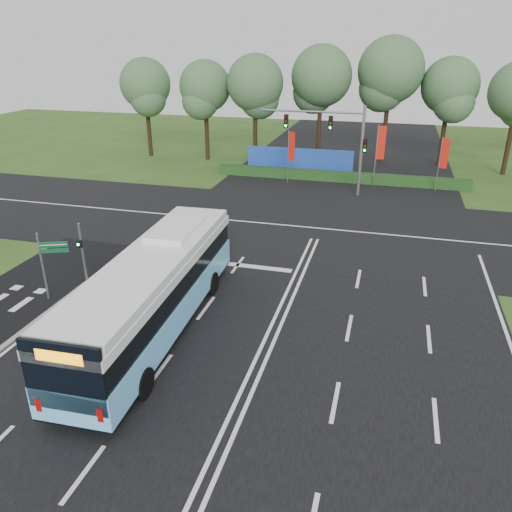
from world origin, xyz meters
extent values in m
plane|color=#2D4F1A|center=(0.00, 0.00, 0.00)|extent=(120.00, 120.00, 0.00)
cube|color=black|center=(0.00, 0.00, 0.02)|extent=(20.00, 120.00, 0.04)
cube|color=black|center=(0.00, 12.00, 0.03)|extent=(120.00, 14.00, 0.05)
cube|color=gray|center=(-10.10, -3.00, 0.06)|extent=(0.25, 18.00, 0.12)
cube|color=#6CC4FB|center=(-4.64, -2.30, 1.18)|extent=(3.29, 13.29, 1.21)
cube|color=black|center=(-4.64, -2.30, 0.63)|extent=(3.26, 13.22, 0.33)
cube|color=black|center=(-4.64, -2.30, 2.27)|extent=(3.18, 13.09, 1.04)
cube|color=white|center=(-4.64, -2.30, 2.93)|extent=(3.29, 13.29, 0.38)
cube|color=white|center=(-4.64, -2.30, 3.32)|extent=(3.22, 12.76, 0.38)
cube|color=white|center=(-4.75, 0.44, 3.65)|extent=(1.89, 3.37, 0.27)
cube|color=black|center=(-4.37, -8.83, 2.33)|extent=(2.67, 0.23, 2.42)
cube|color=orange|center=(-4.37, -8.87, 3.10)|extent=(1.54, 0.12, 0.38)
cylinder|color=black|center=(-6.09, 1.38, 0.57)|extent=(0.36, 1.15, 1.14)
cylinder|color=black|center=(-3.50, 1.49, 0.57)|extent=(0.36, 1.15, 1.14)
cylinder|color=black|center=(-5.76, -6.53, 0.57)|extent=(0.36, 1.15, 1.14)
cylinder|color=black|center=(-3.17, -6.42, 0.57)|extent=(0.36, 1.15, 1.14)
cylinder|color=gray|center=(-10.20, 0.99, 1.61)|extent=(0.13, 0.13, 3.22)
cube|color=black|center=(-10.20, 0.81, 2.21)|extent=(0.29, 0.23, 0.37)
sphere|color=#19F233|center=(-10.20, 0.71, 2.21)|extent=(0.13, 0.13, 0.13)
cylinder|color=gray|center=(-10.90, -1.18, 1.72)|extent=(0.10, 0.10, 3.44)
cube|color=#0D4825|center=(-10.30, -0.93, 2.84)|extent=(1.21, 0.55, 0.26)
cube|color=#0D4825|center=(-10.30, -0.93, 2.54)|extent=(1.21, 0.55, 0.19)
cube|color=white|center=(-10.30, -0.96, 2.84)|extent=(1.12, 0.47, 0.03)
cylinder|color=gray|center=(-4.21, 22.71, 2.27)|extent=(0.07, 0.07, 4.54)
cube|color=red|center=(-3.91, 22.57, 3.23)|extent=(0.57, 0.28, 2.42)
cylinder|color=gray|center=(3.03, 23.72, 2.58)|extent=(0.08, 0.08, 5.15)
cube|color=red|center=(3.38, 23.85, 3.66)|extent=(0.66, 0.28, 2.75)
cylinder|color=gray|center=(8.07, 23.36, 2.22)|extent=(0.07, 0.07, 4.44)
cube|color=red|center=(8.39, 23.29, 3.16)|extent=(0.59, 0.17, 2.37)
cylinder|color=gray|center=(2.00, 20.50, 3.50)|extent=(0.24, 0.24, 7.00)
cylinder|color=gray|center=(-2.00, 20.50, 6.40)|extent=(8.00, 0.16, 0.16)
cube|color=black|center=(-0.50, 20.50, 5.60)|extent=(0.32, 0.28, 1.05)
cube|color=black|center=(-4.00, 20.50, 5.60)|extent=(0.32, 0.28, 1.05)
cube|color=black|center=(2.25, 20.50, 4.00)|extent=(0.32, 0.28, 1.05)
cube|color=#183A15|center=(0.00, 24.50, 0.40)|extent=(22.00, 1.20, 0.80)
cube|color=#1E43A7|center=(-4.00, 27.00, 1.10)|extent=(10.00, 0.30, 2.20)
cylinder|color=black|center=(-20.75, 29.84, 3.50)|extent=(0.44, 0.44, 7.00)
sphere|color=#365B35|center=(-20.75, 29.84, 7.37)|extent=(5.16, 5.16, 5.16)
cylinder|color=black|center=(-14.23, 29.79, 3.45)|extent=(0.44, 0.44, 6.90)
sphere|color=#365B35|center=(-14.23, 29.79, 7.26)|extent=(5.08, 5.08, 5.08)
cylinder|color=black|center=(-8.92, 29.22, 3.66)|extent=(0.44, 0.44, 7.33)
sphere|color=#365B35|center=(-8.92, 29.22, 7.71)|extent=(5.40, 5.40, 5.40)
cylinder|color=black|center=(-2.96, 31.52, 3.95)|extent=(0.44, 0.44, 7.90)
sphere|color=#365B35|center=(-2.96, 31.52, 8.31)|extent=(5.82, 5.82, 5.82)
cylinder|color=black|center=(3.41, 32.68, 4.22)|extent=(0.44, 0.44, 8.43)
sphere|color=#365B35|center=(3.41, 32.68, 8.87)|extent=(6.21, 6.21, 6.21)
cylinder|color=black|center=(8.91, 32.99, 3.59)|extent=(0.44, 0.44, 7.17)
sphere|color=#365B35|center=(8.91, 32.99, 7.55)|extent=(5.28, 5.28, 5.28)
cylinder|color=black|center=(14.45, 30.97, 3.50)|extent=(0.44, 0.44, 7.00)
camera|label=1|loc=(4.28, -18.97, 11.50)|focal=35.00mm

